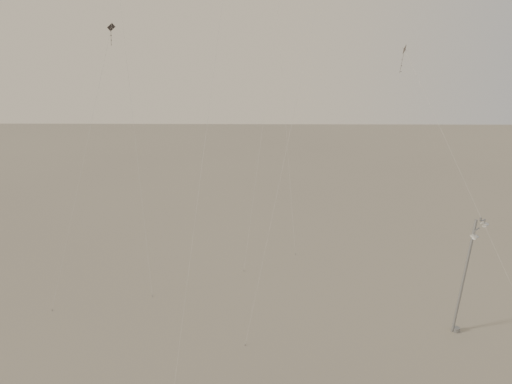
{
  "coord_description": "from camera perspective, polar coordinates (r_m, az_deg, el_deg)",
  "views": [
    {
      "loc": [
        -2.03,
        -27.29,
        19.29
      ],
      "look_at": [
        -2.41,
        5.0,
        8.82
      ],
      "focal_mm": 35.0,
      "sensor_mm": 36.0,
      "label": 1
    }
  ],
  "objects": [
    {
      "name": "kite_6",
      "position": [
        37.26,
        -18.04,
        8.76
      ],
      "size": [
        4.96,
        5.0,
        19.81
      ],
      "rotation": [
        0.0,
        0.0,
        0.8
      ],
      "color": "#2C2624",
      "rests_on": "ground"
    },
    {
      "name": "ground",
      "position": [
        33.49,
        4.21,
        -17.28
      ],
      "size": [
        160.0,
        160.0,
        0.0
      ],
      "primitive_type": "plane",
      "color": "gray",
      "rests_on": "ground"
    },
    {
      "name": "kite_1",
      "position": [
        34.1,
        6.52,
        18.41
      ],
      "size": [
        6.18,
        9.35,
        27.6
      ],
      "rotation": [
        0.0,
        0.0,
        -1.02
      ],
      "color": "#2C2624",
      "rests_on": "ground"
    },
    {
      "name": "kite_4",
      "position": [
        41.62,
        19.12,
        9.47
      ],
      "size": [
        6.75,
        14.36,
        18.24
      ],
      "rotation": [
        0.0,
        0.0,
        1.82
      ],
      "color": "#2C2624",
      "rests_on": "ground"
    },
    {
      "name": "kite_3",
      "position": [
        27.14,
        -4.91,
        12.9
      ],
      "size": [
        3.28,
        6.79,
        23.21
      ],
      "rotation": [
        0.0,
        0.0,
        -0.42
      ],
      "color": "#9C3216",
      "rests_on": "ground"
    },
    {
      "name": "kite_5",
      "position": [
        48.21,
        2.4,
        20.89
      ],
      "size": [
        2.5,
        9.58,
        29.33
      ],
      "rotation": [
        0.0,
        0.0,
        -0.93
      ],
      "color": "#A53D1B",
      "rests_on": "ground"
    },
    {
      "name": "street_lamp",
      "position": [
        35.36,
        22.94,
        -8.52
      ],
      "size": [
        1.55,
        1.21,
        8.21
      ],
      "color": "#97999F",
      "rests_on": "ground"
    }
  ]
}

